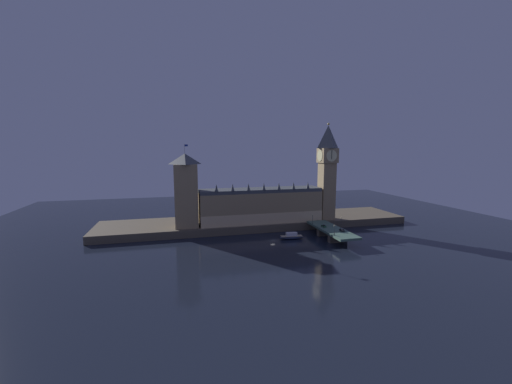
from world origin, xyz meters
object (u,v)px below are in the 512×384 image
at_px(pedestrian_mid_walk, 343,228).
at_px(car_southbound_lead, 342,230).
at_px(victoria_tower, 186,190).
at_px(clock_tower, 327,169).
at_px(pedestrian_near_rail, 334,234).
at_px(street_lamp_mid, 341,221).
at_px(boat_upstream, 291,237).
at_px(car_northbound_lead, 324,226).
at_px(street_lamp_near, 334,229).
at_px(street_lamp_far, 313,218).

bearing_deg(pedestrian_mid_walk, car_southbound_lead, -127.58).
distance_m(victoria_tower, pedestrian_mid_walk, 102.94).
relative_size(clock_tower, pedestrian_near_rail, 40.53).
xyz_separation_m(car_southbound_lead, street_lamp_mid, (3.39, 7.22, 3.69)).
relative_size(clock_tower, boat_upstream, 4.43).
xyz_separation_m(car_northbound_lead, pedestrian_mid_walk, (8.97, -8.41, 0.27)).
relative_size(street_lamp_near, boat_upstream, 0.41).
bearing_deg(pedestrian_near_rail, victoria_tower, 149.44).
relative_size(car_southbound_lead, boat_upstream, 0.25).
xyz_separation_m(car_northbound_lead, car_southbound_lead, (5.98, -12.30, 0.10)).
xyz_separation_m(clock_tower, pedestrian_near_rail, (-17.82, -45.75, -34.30)).
height_order(car_southbound_lead, street_lamp_mid, street_lamp_mid).
distance_m(car_southbound_lead, pedestrian_near_rail, 11.43).
bearing_deg(pedestrian_mid_walk, victoria_tower, 158.31).
distance_m(victoria_tower, car_southbound_lead, 101.78).
height_order(pedestrian_near_rail, street_lamp_mid, street_lamp_mid).
bearing_deg(victoria_tower, street_lamp_near, -30.90).
xyz_separation_m(street_lamp_near, boat_upstream, (-18.45, 19.78, -8.85)).
bearing_deg(victoria_tower, street_lamp_far, -13.26).
bearing_deg(pedestrian_near_rail, car_southbound_lead, 38.29).
height_order(pedestrian_near_rail, boat_upstream, pedestrian_near_rail).
xyz_separation_m(street_lamp_near, street_lamp_mid, (12.76, 14.72, 0.43)).
height_order(victoria_tower, pedestrian_near_rail, victoria_tower).
bearing_deg(car_northbound_lead, victoria_tower, 161.20).
distance_m(clock_tower, car_southbound_lead, 52.56).
xyz_separation_m(car_southbound_lead, street_lamp_near, (-9.37, -7.50, 3.26)).
bearing_deg(pedestrian_near_rail, boat_upstream, 134.24).
bearing_deg(boat_upstream, car_southbound_lead, -23.82).
distance_m(victoria_tower, street_lamp_far, 85.37).
distance_m(car_northbound_lead, boat_upstream, 22.52).
bearing_deg(car_southbound_lead, clock_tower, 77.11).
xyz_separation_m(car_northbound_lead, pedestrian_near_rail, (-2.99, -19.37, 0.28)).
xyz_separation_m(victoria_tower, pedestrian_near_rail, (81.51, -48.13, -21.87)).
distance_m(pedestrian_near_rail, street_lamp_far, 29.21).
distance_m(car_northbound_lead, street_lamp_near, 20.36).
bearing_deg(car_southbound_lead, pedestrian_near_rail, -141.71).
bearing_deg(boat_upstream, pedestrian_near_rail, -45.76).
bearing_deg(boat_upstream, pedestrian_mid_walk, -15.25).
xyz_separation_m(car_southbound_lead, pedestrian_near_rail, (-8.97, -7.08, 0.18)).
bearing_deg(street_lamp_near, car_northbound_lead, 80.28).
relative_size(pedestrian_mid_walk, street_lamp_near, 0.26).
bearing_deg(boat_upstream, street_lamp_near, -46.99).
distance_m(clock_tower, street_lamp_mid, 44.35).
bearing_deg(street_lamp_mid, street_lamp_near, -130.91).
relative_size(car_northbound_lead, boat_upstream, 0.27).
distance_m(street_lamp_mid, street_lamp_far, 19.48).
relative_size(street_lamp_mid, boat_upstream, 0.45).
bearing_deg(pedestrian_mid_walk, boat_upstream, 164.75).
distance_m(pedestrian_near_rail, street_lamp_mid, 19.22).
distance_m(clock_tower, victoria_tower, 100.13).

